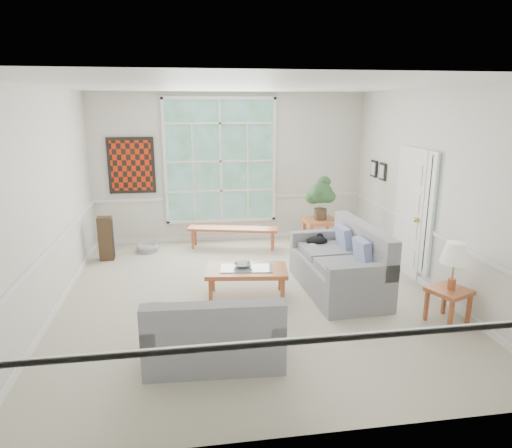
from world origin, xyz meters
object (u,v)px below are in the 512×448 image
(loveseat_front, at_px, (214,327))
(side_table, at_px, (448,306))
(loveseat_right, at_px, (338,259))
(end_table, at_px, (319,234))
(coffee_table, at_px, (247,283))

(loveseat_front, bearing_deg, side_table, 11.73)
(loveseat_right, distance_m, end_table, 2.05)
(coffee_table, bearing_deg, side_table, -18.57)
(coffee_table, bearing_deg, loveseat_front, -101.70)
(end_table, relative_size, side_table, 1.30)
(side_table, bearing_deg, loveseat_front, -171.42)
(end_table, bearing_deg, loveseat_front, -121.68)
(loveseat_right, xyz_separation_m, coffee_table, (-1.40, -0.02, -0.29))
(loveseat_front, height_order, end_table, loveseat_front)
(loveseat_front, distance_m, end_table, 4.36)
(coffee_table, distance_m, end_table, 2.66)
(loveseat_right, bearing_deg, coffee_table, 178.02)
(loveseat_right, relative_size, end_table, 3.12)
(loveseat_right, bearing_deg, end_table, 78.45)
(side_table, bearing_deg, coffee_table, 153.96)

